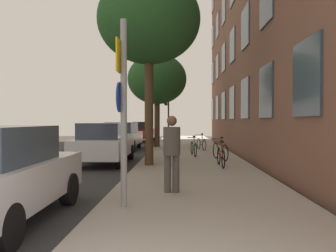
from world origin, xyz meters
name	(u,v)px	position (x,y,z in m)	size (l,w,h in m)	color
ground_plane	(121,155)	(-2.40, 15.00, 0.00)	(41.80, 41.80, 0.00)	#332D28
road_asphalt	(80,154)	(-4.50, 15.00, 0.01)	(7.00, 38.00, 0.01)	#2D2D30
sidewalk	(190,154)	(1.10, 15.00, 0.06)	(4.20, 38.00, 0.12)	#9E9389
sign_post	(122,102)	(-0.49, 4.10, 2.06)	(0.16, 0.60, 3.48)	gray
traffic_light	(167,109)	(-0.36, 23.95, 2.60)	(0.43, 0.24, 3.62)	black
tree_near	(149,21)	(-0.53, 10.10, 5.32)	(3.71, 3.71, 6.81)	#4C3823
tree_far	(157,79)	(-0.80, 18.81, 4.26)	(3.63, 3.63, 5.71)	#4C3823
bicycle_0	(221,156)	(2.02, 9.70, 0.48)	(0.42, 1.64, 0.92)	black
bicycle_1	(220,151)	(2.24, 11.76, 0.49)	(0.57, 1.67, 0.95)	black
bicycle_2	(194,148)	(1.22, 13.39, 0.48)	(0.42, 1.60, 0.92)	black
bicycle_3	(201,143)	(1.78, 16.54, 0.47)	(0.55, 1.57, 0.91)	black
pedestrian_0	(172,149)	(0.40, 5.38, 1.10)	(0.54, 0.54, 1.71)	#4C4742
car_1	(104,143)	(-2.42, 11.32, 0.84)	(1.90, 4.46, 1.62)	silver
car_2	(122,136)	(-2.79, 17.83, 0.84)	(1.96, 4.44, 1.62)	silver
car_3	(144,131)	(-2.35, 25.71, 0.84)	(1.77, 4.40, 1.62)	red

